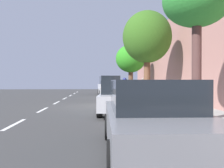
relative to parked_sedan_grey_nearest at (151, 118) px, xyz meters
The scene contains 17 objects.
ground 9.67m from the parked_sedan_grey_nearest, 95.88° to the left, with size 62.66×62.66×0.00m, color #373737.
sidewalk 10.03m from the parked_sedan_grey_nearest, 73.47° to the left, with size 3.49×39.16×0.15m, color #989995.
curb_edge 9.67m from the parked_sedan_grey_nearest, 83.92° to the left, with size 0.16×39.16×0.15m, color gray.
lane_stripe_centre 10.79m from the parked_sedan_grey_nearest, 111.56° to the left, with size 0.14×40.00×0.01m.
lane_stripe_bike_edge 9.63m from the parked_sedan_grey_nearest, 92.67° to the left, with size 0.12×39.16×0.01m, color white.
building_facade 11.03m from the parked_sedan_grey_nearest, 63.22° to the left, with size 0.50×39.16×6.50m, color #A67168.
parked_sedan_grey_nearest is the anchor object (origin of this frame).
parked_sedan_silver_second 6.34m from the parked_sedan_grey_nearest, 90.94° to the left, with size 2.07×4.51×1.52m.
parked_suv_white_mid 17.45m from the parked_sedan_grey_nearest, 90.08° to the left, with size 2.13×4.78×1.99m.
parked_suv_black_far 23.45m from the parked_sedan_grey_nearest, 89.95° to the left, with size 2.09×4.76×1.99m.
bicycle_at_curb 11.90m from the parked_sedan_grey_nearest, 87.31° to the left, with size 1.52×0.92×0.76m.
cyclist_with_backpack 11.47m from the parked_sedan_grey_nearest, 86.12° to the left, with size 0.53×0.55×1.75m.
street_tree_near_cyclist 5.04m from the parked_sedan_grey_nearest, 53.93° to the left, with size 2.27×2.27×4.95m.
street_tree_mid_block 11.87m from the parked_sedan_grey_nearest, 78.71° to the left, with size 3.26×3.26×6.04m.
street_tree_far_end 19.37m from the parked_sedan_grey_nearest, 83.37° to the left, with size 2.99×2.99×5.01m.
pedestrian_on_phone 15.55m from the parked_sedan_grey_nearest, 79.88° to the left, with size 0.46×0.48×1.65m.
fire_hydrant 9.14m from the parked_sedan_grey_nearest, 80.86° to the left, with size 0.22×0.22×0.84m.
Camera 1 is at (-0.08, -14.33, 1.49)m, focal length 38.31 mm.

